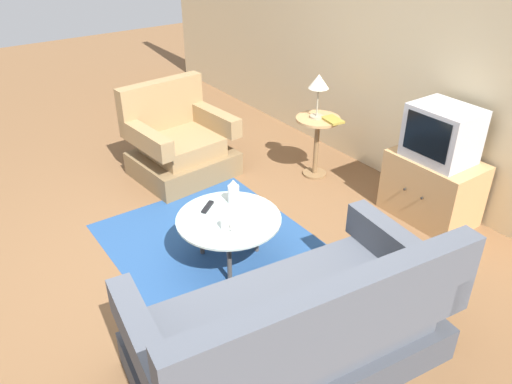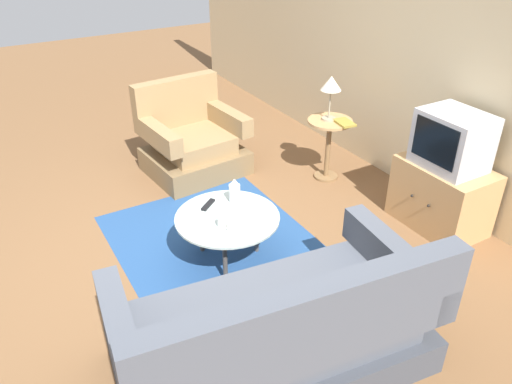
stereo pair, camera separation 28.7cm
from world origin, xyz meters
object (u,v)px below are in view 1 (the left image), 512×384
(television, at_px, (442,134))
(book, at_px, (333,120))
(couch, at_px, (294,332))
(tv_stand, at_px, (432,188))
(coffee_table, at_px, (229,221))
(vase, at_px, (233,192))
(side_table, at_px, (317,135))
(table_lamp, at_px, (319,84))
(mug, at_px, (227,224))
(tv_remote_dark, at_px, (208,207))
(armchair, at_px, (179,145))

(television, height_order, book, television)
(couch, relative_size, tv_stand, 2.53)
(coffee_table, distance_m, vase, 0.26)
(side_table, distance_m, table_lamp, 0.53)
(mug, distance_m, tv_remote_dark, 0.33)
(book, bearing_deg, table_lamp, -148.96)
(side_table, relative_size, vase, 3.05)
(side_table, bearing_deg, couch, -44.05)
(armchair, xyz_separation_m, couch, (2.68, -0.65, -0.01))
(couch, distance_m, table_lamp, 2.63)
(vase, bearing_deg, couch, -17.78)
(book, bearing_deg, armchair, -122.28)
(table_lamp, bearing_deg, side_table, 24.27)
(couch, xyz_separation_m, vase, (-1.28, 0.41, 0.21))
(side_table, distance_m, vase, 1.46)
(mug, bearing_deg, coffee_table, 141.67)
(tv_stand, distance_m, mug, 1.95)
(couch, distance_m, tv_remote_dark, 1.34)
(vase, distance_m, tv_remote_dark, 0.23)
(table_lamp, height_order, mug, table_lamp)
(couch, relative_size, coffee_table, 2.42)
(armchair, distance_m, tv_remote_dark, 1.43)
(armchair, xyz_separation_m, coffee_table, (1.57, -0.39, 0.06))
(mug, relative_size, book, 0.55)
(television, bearing_deg, coffee_table, -104.84)
(vase, bearing_deg, book, 105.84)
(coffee_table, height_order, table_lamp, table_lamp)
(armchair, bearing_deg, vase, 75.02)
(couch, bearing_deg, table_lamp, 53.14)
(mug, bearing_deg, book, 112.20)
(side_table, height_order, television, television)
(armchair, relative_size, coffee_table, 1.25)
(couch, height_order, vase, couch)
(couch, relative_size, tv_remote_dark, 12.22)
(coffee_table, xyz_separation_m, mug, (0.11, -0.09, 0.07))
(coffee_table, height_order, tv_remote_dark, tv_remote_dark)
(television, height_order, table_lamp, table_lamp)
(mug, relative_size, tv_remote_dark, 0.81)
(couch, relative_size, side_table, 3.07)
(table_lamp, relative_size, vase, 2.09)
(couch, height_order, side_table, couch)
(table_lamp, distance_m, tv_remote_dark, 1.73)
(table_lamp, relative_size, tv_remote_dark, 2.74)
(coffee_table, distance_m, table_lamp, 1.77)
(table_lamp, height_order, tv_remote_dark, table_lamp)
(coffee_table, xyz_separation_m, book, (-0.56, 1.56, 0.27))
(book, bearing_deg, side_table, -149.15)
(television, distance_m, table_lamp, 1.25)
(book, bearing_deg, television, 21.54)
(armchair, distance_m, coffee_table, 1.62)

